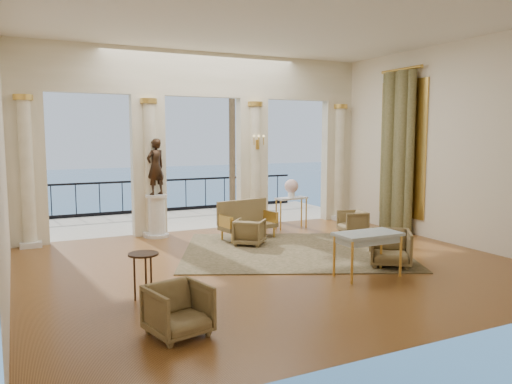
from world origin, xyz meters
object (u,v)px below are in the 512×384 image
armchair_d (249,231)px  game_table (368,237)px  armchair_c (353,221)px  side_table (143,260)px  settee (246,220)px  armchair_b (390,246)px  pedestal (157,217)px  statue (156,167)px  armchair_a (178,308)px  console_table (291,203)px

armchair_d → game_table: (0.79, -3.14, 0.38)m
armchair_c → side_table: (-5.90, -2.80, 0.31)m
armchair_c → settee: settee is taller
armchair_b → armchair_d: size_ratio=1.18×
settee → side_table: settee is taller
pedestal → armchair_c: bearing=-20.6°
armchair_c → statue: statue is taller
armchair_a → settee: bearing=43.7°
armchair_c → console_table: size_ratio=0.70×
armchair_d → statue: statue is taller
armchair_c → game_table: game_table is taller
console_table → armchair_c: bearing=-57.7°
game_table → statue: size_ratio=0.85×
armchair_d → game_table: size_ratio=0.57×
game_table → console_table: 4.59m
settee → pedestal: 2.16m
armchair_c → pedestal: (-4.52, 1.70, 0.18)m
armchair_a → statue: bearing=64.4°
armchair_a → game_table: game_table is taller
armchair_a → armchair_d: (2.94, 4.19, -0.03)m
armchair_b → side_table: (-4.62, 0.05, 0.24)m
statue → armchair_d: bearing=108.5°
armchair_d → side_table: side_table is taller
armchair_d → console_table: bearing=-103.4°
pedestal → armchair_b: bearing=-54.5°
statue → settee: bearing=125.2°
side_table → pedestal: bearing=72.9°
armchair_b → pedestal: size_ratio=0.74×
armchair_d → settee: size_ratio=0.44×
armchair_d → statue: 2.78m
armchair_d → game_table: bearing=144.8°
armchair_a → statue: (1.31, 5.96, 1.35)m
settee → armchair_a: bearing=-132.3°
armchair_d → console_table: 2.30m
armchair_d → side_table: size_ratio=0.88×
armchair_b → pedestal: 5.59m
side_table → armchair_a: bearing=-87.1°
armchair_b → armchair_d: bearing=156.8°
armchair_d → side_table: 4.07m
settee → game_table: size_ratio=1.28×
armchair_b → armchair_a: bearing=-126.1°
armchair_c → game_table: 3.86m
armchair_c → armchair_d: armchair_d is taller
console_table → settee: bearing=-165.6°
armchair_c → console_table: (-1.04, 1.25, 0.37)m
pedestal → statue: statue is taller
armchair_b → side_table: armchair_b is taller
settee → statue: statue is taller
armchair_a → statue: statue is taller
armchair_b → armchair_c: bearing=102.6°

